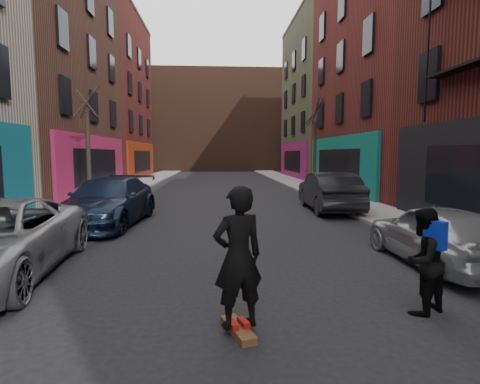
{
  "coord_description": "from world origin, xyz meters",
  "views": [
    {
      "loc": [
        -0.2,
        -0.08,
        2.43
      ],
      "look_at": [
        0.32,
        8.01,
        1.6
      ],
      "focal_mm": 28.0,
      "sensor_mm": 36.0,
      "label": 1
    }
  ],
  "objects": [
    {
      "name": "sidewalk_left",
      "position": [
        -6.25,
        30.0,
        0.07
      ],
      "size": [
        2.5,
        84.0,
        0.13
      ],
      "primitive_type": "cube",
      "color": "gray",
      "rests_on": "ground"
    },
    {
      "name": "sidewalk_right",
      "position": [
        6.25,
        30.0,
        0.07
      ],
      "size": [
        2.5,
        84.0,
        0.13
      ],
      "primitive_type": "cube",
      "color": "gray",
      "rests_on": "ground"
    },
    {
      "name": "building_far",
      "position": [
        0.0,
        56.0,
        7.0
      ],
      "size": [
        40.0,
        10.0,
        14.0
      ],
      "primitive_type": "cube",
      "color": "#47281E",
      "rests_on": "ground"
    },
    {
      "name": "tree_left_far",
      "position": [
        -6.2,
        18.0,
        3.38
      ],
      "size": [
        2.0,
        2.0,
        6.5
      ],
      "primitive_type": null,
      "color": "black",
      "rests_on": "sidewalk_left"
    },
    {
      "name": "tree_right_far",
      "position": [
        6.2,
        24.0,
        3.53
      ],
      "size": [
        2.0,
        2.0,
        6.8
      ],
      "primitive_type": null,
      "color": "black",
      "rests_on": "sidewalk_right"
    },
    {
      "name": "parked_left_end",
      "position": [
        -3.9,
        12.92,
        0.8
      ],
      "size": [
        2.67,
        5.7,
        1.61
      ],
      "primitive_type": "imported",
      "rotation": [
        0.0,
        0.0,
        -0.08
      ],
      "color": "black",
      "rests_on": "ground"
    },
    {
      "name": "parked_right_far",
      "position": [
        4.6,
        7.64,
        0.69
      ],
      "size": [
        1.65,
        4.04,
        1.37
      ],
      "primitive_type": "imported",
      "rotation": [
        0.0,
        0.0,
        3.15
      ],
      "color": "#9A9FA3",
      "rests_on": "ground"
    },
    {
      "name": "parked_right_end",
      "position": [
        4.6,
        15.52,
        0.82
      ],
      "size": [
        1.93,
        5.05,
        1.64
      ],
      "primitive_type": "imported",
      "rotation": [
        0.0,
        0.0,
        3.1
      ],
      "color": "black",
      "rests_on": "ground"
    },
    {
      "name": "skateboard",
      "position": [
        0.09,
        4.78,
        0.05
      ],
      "size": [
        0.47,
        0.83,
        0.1
      ],
      "primitive_type": "cube",
      "rotation": [
        0.0,
        0.0,
        0.33
      ],
      "color": "brown",
      "rests_on": "ground"
    },
    {
      "name": "skateboarder",
      "position": [
        0.09,
        4.78,
        1.06
      ],
      "size": [
        0.81,
        0.66,
        1.92
      ],
      "primitive_type": "imported",
      "rotation": [
        0.0,
        0.0,
        3.48
      ],
      "color": "black",
      "rests_on": "skateboard"
    },
    {
      "name": "pedestrian",
      "position": [
        2.92,
        5.27,
        0.82
      ],
      "size": [
        0.99,
        0.92,
        1.62
      ],
      "rotation": [
        0.0,
        0.0,
        3.64
      ],
      "color": "black",
      "rests_on": "ground"
    }
  ]
}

